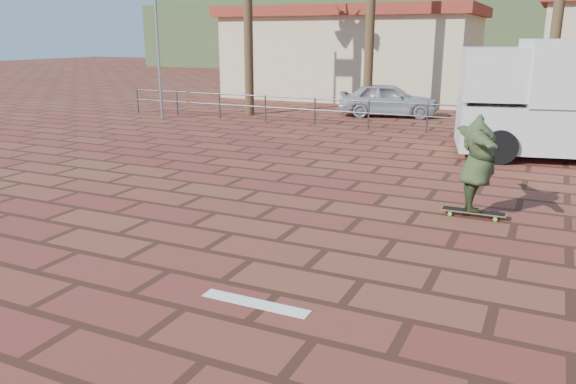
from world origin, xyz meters
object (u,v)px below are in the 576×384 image
at_px(longboard, 473,212).
at_px(car_silver, 388,100).
at_px(skateboarder, 478,164).
at_px(car_white, 549,108).

height_order(longboard, car_silver, car_silver).
xyz_separation_m(longboard, skateboarder, (0.00, 0.00, 0.88)).
bearing_deg(longboard, car_silver, 111.21).
relative_size(longboard, car_silver, 0.29).
height_order(car_silver, car_white, car_white).
bearing_deg(car_white, longboard, -174.86).
height_order(longboard, car_white, car_white).
bearing_deg(longboard, skateboarder, 43.99).
xyz_separation_m(skateboarder, car_silver, (-4.89, 11.96, -0.31)).
bearing_deg(car_white, car_silver, 89.82).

